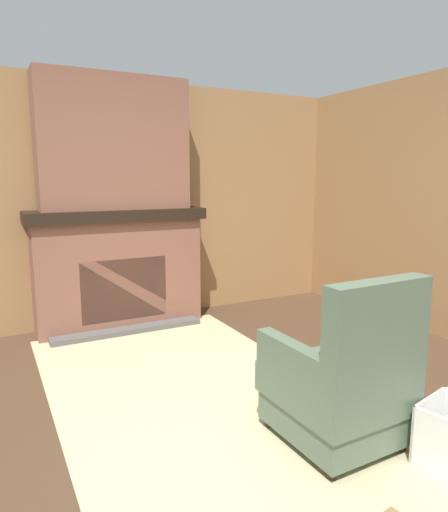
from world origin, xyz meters
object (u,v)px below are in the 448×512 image
armchair (341,385)px  decorative_plate_on_mantel (119,195)px  firewood_stack (366,334)px  storage_case (153,201)px  oil_lamp_vase (69,200)px

armchair → decorative_plate_on_mantel: size_ratio=3.62×
firewood_stack → storage_case: (-1.54, -1.50, 1.19)m
oil_lamp_vase → armchair: bearing=19.8°
oil_lamp_vase → decorative_plate_on_mantel: bearing=92.4°
armchair → decorative_plate_on_mantel: decorative_plate_on_mantel is taller
firewood_stack → decorative_plate_on_mantel: 2.73m
firewood_stack → oil_lamp_vase: bearing=-123.6°
firewood_stack → storage_case: bearing=-135.9°
armchair → storage_case: bearing=2.0°
oil_lamp_vase → storage_case: oil_lamp_vase is taller
oil_lamp_vase → storage_case: (0.00, 0.83, -0.03)m
firewood_stack → decorative_plate_on_mantel: (-1.56, -1.84, 1.26)m
storage_case → firewood_stack: bearing=44.1°
decorative_plate_on_mantel → storage_case: bearing=86.7°
storage_case → decorative_plate_on_mantel: size_ratio=0.78×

